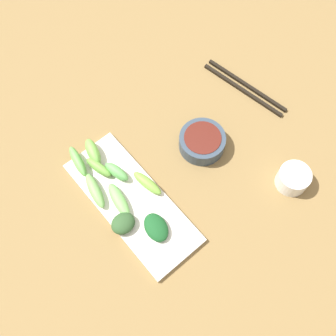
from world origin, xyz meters
The scene contains 14 objects.
tabletop centered at (0.00, 0.00, 0.01)m, with size 2.10×2.10×0.02m, color olive.
sauce_bowl centered at (-0.11, -0.02, 0.04)m, with size 0.10×0.10×0.04m.
serving_plate centered at (0.10, -0.02, 0.03)m, with size 0.13×0.33×0.01m, color silver.
broccoli_stalk_0 centered at (0.12, -0.03, 0.04)m, with size 0.03×0.09×0.02m, color #71B95B.
broccoli_leafy_1 centered at (0.10, 0.06, 0.04)m, with size 0.05×0.07×0.02m, color #185022.
broccoli_stalk_2 centered at (0.11, -0.12, 0.04)m, with size 0.02×0.07×0.02m, color #6BA642.
broccoli_stalk_3 centered at (0.13, -0.16, 0.05)m, with size 0.02×0.08×0.03m, color #67B252.
broccoli_stalk_4 centered at (0.05, -0.03, 0.04)m, with size 0.02×0.08×0.02m, color #73A83D.
broccoli_stalk_5 centered at (0.14, -0.08, 0.04)m, with size 0.02×0.09×0.02m, color #72AC58.
broccoli_leafy_6 centered at (0.14, 0.01, 0.05)m, with size 0.05×0.04×0.03m, color #2D5029.
broccoli_stalk_7 centered at (0.09, -0.16, 0.05)m, with size 0.03×0.07×0.03m, color #71BC49.
broccoli_stalk_8 centered at (0.08, -0.09, 0.05)m, with size 0.02×0.06×0.03m, color #5EAA55.
chopsticks centered at (-0.30, -0.07, 0.02)m, with size 0.06×0.23×0.01m.
tea_cup centered at (-0.20, 0.17, 0.04)m, with size 0.07×0.07×0.05m, color white.
Camera 1 is at (0.23, 0.26, 0.87)m, focal length 44.38 mm.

